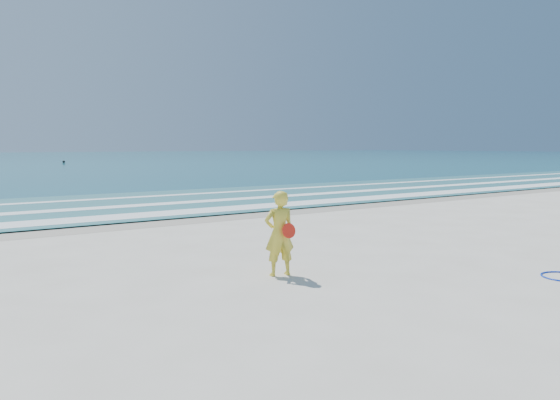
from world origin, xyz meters
TOP-DOWN VIEW (x-y plane):
  - ground at (0.00, 0.00)m, footprint 400.00×400.00m
  - wet_sand at (0.00, 9.00)m, footprint 400.00×2.40m
  - shallow at (0.00, 14.00)m, footprint 400.00×10.00m
  - foam_near at (0.00, 10.30)m, footprint 400.00×1.40m
  - foam_mid at (0.00, 13.20)m, footprint 400.00×0.90m
  - foam_far at (0.00, 16.50)m, footprint 400.00×0.60m
  - buoy at (10.46, 68.40)m, footprint 0.36×0.36m
  - woman at (-1.79, 1.03)m, footprint 0.62×0.48m

SIDE VIEW (x-z plane):
  - ground at x=0.00m, z-range 0.00..0.00m
  - wet_sand at x=0.00m, z-range 0.00..0.00m
  - shallow at x=0.00m, z-range 0.04..0.05m
  - foam_near at x=0.00m, z-range 0.05..0.06m
  - foam_mid at x=0.00m, z-range 0.05..0.06m
  - foam_far at x=0.00m, z-range 0.05..0.06m
  - buoy at x=10.46m, z-range 0.04..0.40m
  - woman at x=-1.79m, z-range 0.00..1.52m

